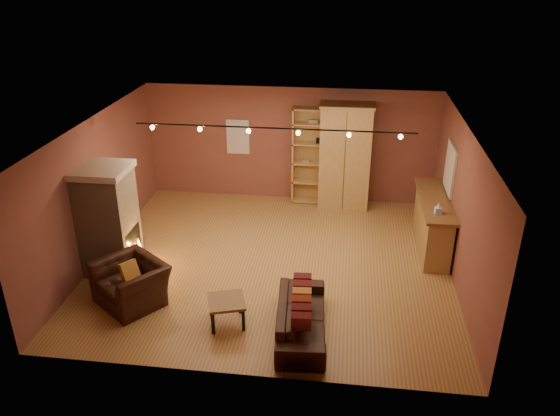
# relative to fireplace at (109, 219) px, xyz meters

# --- Properties ---
(floor) EXTENTS (7.00, 7.00, 0.00)m
(floor) POSITION_rel_fireplace_xyz_m (3.04, 0.60, -1.06)
(floor) COLOR olive
(floor) RESTS_ON ground
(ceiling) EXTENTS (7.00, 7.00, 0.00)m
(ceiling) POSITION_rel_fireplace_xyz_m (3.04, 0.60, 1.74)
(ceiling) COLOR brown
(ceiling) RESTS_ON back_wall
(back_wall) EXTENTS (7.00, 0.02, 2.80)m
(back_wall) POSITION_rel_fireplace_xyz_m (3.04, 3.85, 0.34)
(back_wall) COLOR brown
(back_wall) RESTS_ON floor
(left_wall) EXTENTS (0.02, 6.50, 2.80)m
(left_wall) POSITION_rel_fireplace_xyz_m (-0.46, 0.60, 0.34)
(left_wall) COLOR brown
(left_wall) RESTS_ON floor
(right_wall) EXTENTS (0.02, 6.50, 2.80)m
(right_wall) POSITION_rel_fireplace_xyz_m (6.54, 0.60, 0.34)
(right_wall) COLOR brown
(right_wall) RESTS_ON floor
(fireplace) EXTENTS (1.01, 0.98, 2.12)m
(fireplace) POSITION_rel_fireplace_xyz_m (0.00, 0.00, 0.00)
(fireplace) COLOR tan
(fireplace) RESTS_ON floor
(back_window) EXTENTS (0.56, 0.04, 0.86)m
(back_window) POSITION_rel_fireplace_xyz_m (1.74, 3.83, 0.49)
(back_window) COLOR silver
(back_window) RESTS_ON back_wall
(bookcase) EXTENTS (0.97, 0.38, 2.38)m
(bookcase) POSITION_rel_fireplace_xyz_m (3.59, 3.73, 0.15)
(bookcase) COLOR tan
(bookcase) RESTS_ON floor
(armoire) EXTENTS (1.24, 0.71, 2.53)m
(armoire) POSITION_rel_fireplace_xyz_m (4.37, 3.53, 0.21)
(armoire) COLOR tan
(armoire) RESTS_ON floor
(bar_counter) EXTENTS (0.62, 2.31, 1.11)m
(bar_counter) POSITION_rel_fireplace_xyz_m (6.24, 1.65, -0.50)
(bar_counter) COLOR #A9894D
(bar_counter) RESTS_ON floor
(tissue_box) EXTENTS (0.14, 0.14, 0.23)m
(tissue_box) POSITION_rel_fireplace_xyz_m (6.19, 0.96, 0.14)
(tissue_box) COLOR #94CFEE
(tissue_box) RESTS_ON bar_counter
(right_window) EXTENTS (0.05, 0.90, 1.00)m
(right_window) POSITION_rel_fireplace_xyz_m (6.51, 2.00, 0.59)
(right_window) COLOR silver
(right_window) RESTS_ON right_wall
(loveseat) EXTENTS (0.71, 1.99, 0.80)m
(loveseat) POSITION_rel_fireplace_xyz_m (3.82, -1.55, -0.66)
(loveseat) COLOR black
(loveseat) RESTS_ON floor
(armchair) EXTENTS (1.39, 1.32, 1.02)m
(armchair) POSITION_rel_fireplace_xyz_m (0.77, -1.05, -0.55)
(armchair) COLOR black
(armchair) RESTS_ON floor
(coffee_table) EXTENTS (0.74, 0.74, 0.45)m
(coffee_table) POSITION_rel_fireplace_xyz_m (2.56, -1.45, -0.68)
(coffee_table) COLOR brown
(coffee_table) RESTS_ON floor
(track_rail) EXTENTS (5.20, 0.09, 0.13)m
(track_rail) POSITION_rel_fireplace_xyz_m (3.04, 0.80, 1.63)
(track_rail) COLOR black
(track_rail) RESTS_ON ceiling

